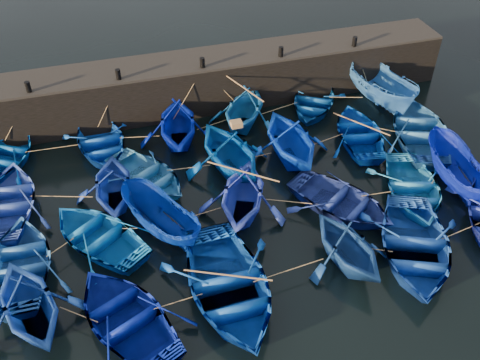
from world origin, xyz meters
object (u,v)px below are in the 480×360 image
object	(u,v)px
wooden_crate	(236,124)
boat_13	(21,263)
boat_8	(147,176)
boat_0	(5,157)
boat_20	(27,304)

from	to	relation	value
wooden_crate	boat_13	bearing A→B (deg)	-159.08
boat_8	boat_13	bearing A→B (deg)	-176.74
boat_0	wooden_crate	bearing A→B (deg)	-169.82
boat_13	boat_20	size ratio (longest dim) A/B	1.15
boat_20	boat_8	bearing A→B (deg)	34.41
boat_8	boat_20	bearing A→B (deg)	-160.14
boat_0	boat_13	bearing A→B (deg)	125.45
boat_20	wooden_crate	size ratio (longest dim) A/B	8.70
boat_8	boat_20	distance (m)	7.67
boat_13	boat_20	xyz separation A→B (m)	(0.38, -2.41, 0.59)
boat_0	boat_20	distance (m)	9.23
boat_0	boat_20	size ratio (longest dim) A/B	1.07
boat_8	boat_13	distance (m)	6.24
boat_0	boat_13	distance (m)	6.77
boat_13	boat_20	bearing A→B (deg)	99.95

